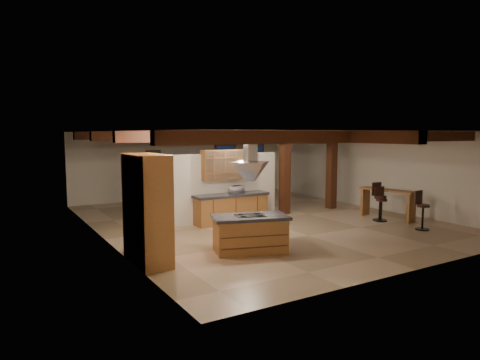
# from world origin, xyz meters

# --- Properties ---
(ground) EXTENTS (12.00, 12.00, 0.00)m
(ground) POSITION_xyz_m (0.00, 0.00, 0.00)
(ground) COLOR tan
(ground) RESTS_ON ground
(room_walls) EXTENTS (12.00, 12.00, 12.00)m
(room_walls) POSITION_xyz_m (0.00, 0.00, 1.78)
(room_walls) COLOR beige
(room_walls) RESTS_ON ground
(ceiling_beams) EXTENTS (10.00, 12.00, 0.28)m
(ceiling_beams) POSITION_xyz_m (0.00, 0.00, 2.76)
(ceiling_beams) COLOR #3E220F
(ceiling_beams) RESTS_ON room_walls
(timber_posts) EXTENTS (2.50, 0.30, 2.90)m
(timber_posts) POSITION_xyz_m (2.50, 0.50, 1.76)
(timber_posts) COLOR #3E220F
(timber_posts) RESTS_ON ground
(partition_wall) EXTENTS (3.80, 0.18, 2.20)m
(partition_wall) POSITION_xyz_m (-1.00, 0.50, 1.10)
(partition_wall) COLOR beige
(partition_wall) RESTS_ON ground
(pantry_cabinet) EXTENTS (0.67, 1.60, 2.40)m
(pantry_cabinet) POSITION_xyz_m (-4.67, -2.60, 1.20)
(pantry_cabinet) COLOR #9F5D33
(pantry_cabinet) RESTS_ON ground
(back_counter) EXTENTS (2.50, 0.66, 0.94)m
(back_counter) POSITION_xyz_m (-1.00, 0.11, 0.48)
(back_counter) COLOR #9F5D33
(back_counter) RESTS_ON ground
(upper_display_cabinet) EXTENTS (1.80, 0.36, 0.95)m
(upper_display_cabinet) POSITION_xyz_m (-1.00, 0.31, 1.85)
(upper_display_cabinet) COLOR #9F5D33
(upper_display_cabinet) RESTS_ON partition_wall
(range_hood) EXTENTS (1.10, 1.10, 1.40)m
(range_hood) POSITION_xyz_m (-2.26, -3.02, 1.78)
(range_hood) COLOR silver
(range_hood) RESTS_ON room_walls
(back_windows) EXTENTS (2.70, 0.07, 1.70)m
(back_windows) POSITION_xyz_m (2.80, 5.93, 1.50)
(back_windows) COLOR #3E220F
(back_windows) RESTS_ON room_walls
(framed_art) EXTENTS (0.65, 0.05, 0.85)m
(framed_art) POSITION_xyz_m (-1.50, 5.94, 1.70)
(framed_art) COLOR #3E220F
(framed_art) RESTS_ON room_walls
(recessed_cans) EXTENTS (3.16, 2.46, 0.03)m
(recessed_cans) POSITION_xyz_m (-2.53, -1.93, 2.87)
(recessed_cans) COLOR silver
(recessed_cans) RESTS_ON room_walls
(kitchen_island) EXTENTS (2.00, 1.44, 0.90)m
(kitchen_island) POSITION_xyz_m (-2.26, -3.02, 0.45)
(kitchen_island) COLOR #9F5D33
(kitchen_island) RESTS_ON ground
(dining_table) EXTENTS (1.74, 1.02, 0.60)m
(dining_table) POSITION_xyz_m (0.25, 3.37, 0.30)
(dining_table) COLOR #3D170F
(dining_table) RESTS_ON ground
(sofa) EXTENTS (2.39, 1.38, 0.65)m
(sofa) POSITION_xyz_m (2.46, 5.04, 0.33)
(sofa) COLOR black
(sofa) RESTS_ON ground
(microwave) EXTENTS (0.44, 0.32, 0.23)m
(microwave) POSITION_xyz_m (-0.80, 0.11, 1.06)
(microwave) COLOR #B6B5BA
(microwave) RESTS_ON back_counter
(bar_counter) EXTENTS (0.76, 1.94, 0.99)m
(bar_counter) POSITION_xyz_m (3.80, -1.98, 0.67)
(bar_counter) COLOR #9F5D33
(bar_counter) RESTS_ON ground
(side_table) EXTENTS (0.44, 0.44, 0.53)m
(side_table) POSITION_xyz_m (3.82, 5.50, 0.27)
(side_table) COLOR #3E220F
(side_table) RESTS_ON ground
(table_lamp) EXTENTS (0.29, 0.29, 0.34)m
(table_lamp) POSITION_xyz_m (3.82, 5.50, 0.77)
(table_lamp) COLOR black
(table_lamp) RESTS_ON side_table
(bar_stool_a) EXTENTS (0.40, 0.40, 1.15)m
(bar_stool_a) POSITION_xyz_m (3.36, -3.62, 0.58)
(bar_stool_a) COLOR black
(bar_stool_a) RESTS_ON ground
(bar_stool_b) EXTENTS (0.41, 0.43, 1.12)m
(bar_stool_b) POSITION_xyz_m (3.31, -2.14, 0.57)
(bar_stool_b) COLOR black
(bar_stool_b) RESTS_ON ground
(bar_stool_c) EXTENTS (0.43, 0.44, 1.24)m
(bar_stool_c) POSITION_xyz_m (3.35, -2.04, 0.63)
(bar_stool_c) COLOR black
(bar_stool_c) RESTS_ON ground
(dining_chairs) EXTENTS (2.33, 2.33, 1.25)m
(dining_chairs) POSITION_xyz_m (0.25, 3.37, 0.64)
(dining_chairs) COLOR #3E220F
(dining_chairs) RESTS_ON ground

